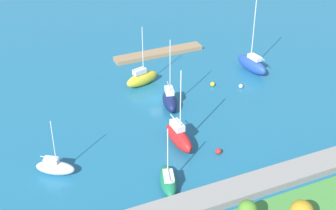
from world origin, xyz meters
name	(u,v)px	position (x,y,z in m)	size (l,w,h in m)	color
water	(157,99)	(0.00, 0.00, 0.00)	(160.00, 160.00, 0.00)	#1E668C
pier_dock	(159,53)	(-7.38, -16.38, 0.39)	(18.55, 2.89, 0.79)	#997A56
breakwater	(236,190)	(0.00, 26.51, 0.54)	(69.21, 3.91, 1.08)	gray
park_tree_west	(248,210)	(2.91, 33.34, 4.12)	(2.20, 2.20, 4.37)	brown
sailboat_blue_near_pier	(252,64)	(-20.67, -2.47, 1.53)	(3.26, 7.97, 14.45)	#2347B2
sailboat_navy_inner_mooring	(170,100)	(-0.97, 3.32, 1.40)	(3.78, 6.63, 12.38)	#141E4C
sailboat_white_center_basin	(55,167)	(20.43, 12.89, 1.07)	(5.60, 4.58, 8.57)	white
sailboat_yellow_west_end	(142,78)	(0.42, -5.78, 1.41)	(6.89, 3.59, 11.13)	yellow
sailboat_red_off_beacon	(179,137)	(2.24, 13.74, 1.52)	(2.38, 7.37, 12.59)	red
sailboat_green_outer_mooring	(168,180)	(7.47, 21.58, 1.01)	(3.92, 6.65, 8.90)	#19724C
mooring_buoy_yellow	(213,84)	(-11.04, -0.22, 0.41)	(0.82, 0.82, 0.82)	yellow
mooring_buoy_red	(218,151)	(-2.10, 18.01, 0.44)	(0.88, 0.88, 0.88)	red
mooring_buoy_white	(241,86)	(-15.35, 2.41, 0.37)	(0.74, 0.74, 0.74)	white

